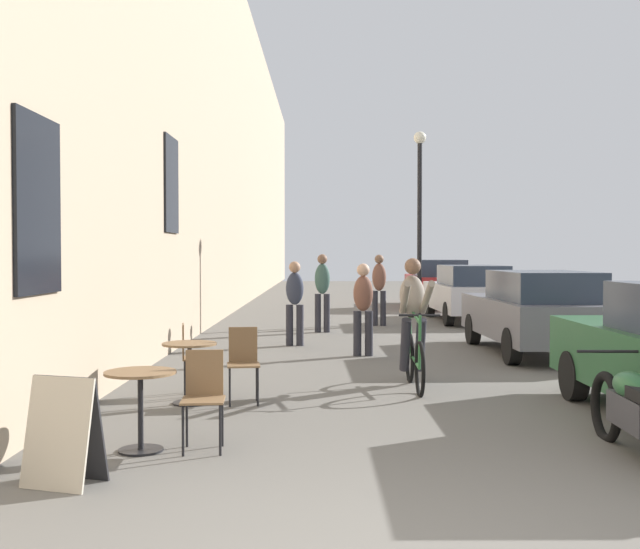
{
  "coord_description": "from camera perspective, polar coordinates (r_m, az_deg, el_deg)",
  "views": [
    {
      "loc": [
        -0.47,
        -4.03,
        1.78
      ],
      "look_at": [
        -0.59,
        17.12,
        1.18
      ],
      "focal_mm": 42.49,
      "sensor_mm": 36.0,
      "label": 1
    }
  ],
  "objects": [
    {
      "name": "building_facade_left",
      "position": [
        18.62,
        -9.11,
        12.67
      ],
      "size": [
        0.54,
        68.0,
        10.71
      ],
      "color": "tan",
      "rests_on": "ground_plane"
    },
    {
      "name": "pedestrian_far",
      "position": [
        16.95,
        0.17,
        -1.04
      ],
      "size": [
        0.35,
        0.25,
        1.75
      ],
      "color": "#26262D",
      "rests_on": "ground_plane"
    },
    {
      "name": "parked_motorcycle",
      "position": [
        7.14,
        22.73,
        -9.59
      ],
      "size": [
        0.62,
        2.15,
        0.92
      ],
      "color": "black",
      "rests_on": "ground_plane"
    },
    {
      "name": "cafe_chair_mid_toward_wall",
      "position": [
        9.65,
        -9.65,
        -5.9
      ],
      "size": [
        0.45,
        0.45,
        0.89
      ],
      "color": "black",
      "rests_on": "ground_plane"
    },
    {
      "name": "parked_car_third",
      "position": [
        20.01,
        11.17,
        -1.32
      ],
      "size": [
        1.84,
        4.17,
        1.47
      ],
      "color": "#B7B7BC",
      "rests_on": "ground_plane"
    },
    {
      "name": "sandwich_board_sign",
      "position": [
        6.23,
        -18.69,
        -11.08
      ],
      "size": [
        0.63,
        0.52,
        0.84
      ],
      "color": "black",
      "rests_on": "ground_plane"
    },
    {
      "name": "street_lamp",
      "position": [
        19.69,
        7.51,
        5.48
      ],
      "size": [
        0.32,
        0.32,
        4.9
      ],
      "color": "black",
      "rests_on": "ground_plane"
    },
    {
      "name": "cafe_chair_mid_toward_street",
      "position": [
        9.08,
        -5.8,
        -6.36
      ],
      "size": [
        0.43,
        0.43,
        0.89
      ],
      "color": "black",
      "rests_on": "ground_plane"
    },
    {
      "name": "pedestrian_mid",
      "position": [
        14.51,
        -1.92,
        -1.8
      ],
      "size": [
        0.35,
        0.26,
        1.62
      ],
      "color": "#26262D",
      "rests_on": "ground_plane"
    },
    {
      "name": "pedestrian_furthest",
      "position": [
        18.53,
        4.47,
        -0.84
      ],
      "size": [
        0.34,
        0.24,
        1.74
      ],
      "color": "#26262D",
      "rests_on": "ground_plane"
    },
    {
      "name": "cyclist_on_bicycle",
      "position": [
        10.14,
        7.06,
        -3.86
      ],
      "size": [
        0.52,
        1.76,
        1.74
      ],
      "color": "black",
      "rests_on": "ground_plane"
    },
    {
      "name": "parked_car_fourth",
      "position": [
        25.27,
        8.83,
        -0.59
      ],
      "size": [
        1.97,
        4.45,
        1.56
      ],
      "color": "maroon",
      "rests_on": "ground_plane"
    },
    {
      "name": "cafe_chair_near_toward_street",
      "position": [
        7.0,
        -8.75,
        -8.76
      ],
      "size": [
        0.41,
        0.41,
        0.89
      ],
      "color": "black",
      "rests_on": "ground_plane"
    },
    {
      "name": "cafe_table_mid",
      "position": [
        9.09,
        -9.8,
        -6.34
      ],
      "size": [
        0.64,
        0.64,
        0.72
      ],
      "color": "black",
      "rests_on": "ground_plane"
    },
    {
      "name": "parked_car_second",
      "position": [
        13.81,
        15.98,
        -2.66
      ],
      "size": [
        1.85,
        4.17,
        1.47
      ],
      "color": "#595960",
      "rests_on": "ground_plane"
    },
    {
      "name": "pedestrian_near",
      "position": [
        13.07,
        3.27,
        -2.24
      ],
      "size": [
        0.36,
        0.27,
        1.6
      ],
      "color": "#26262D",
      "rests_on": "ground_plane"
    },
    {
      "name": "cafe_table_near",
      "position": [
        7.04,
        -13.37,
        -8.7
      ],
      "size": [
        0.64,
        0.64,
        0.72
      ],
      "color": "black",
      "rests_on": "ground_plane"
    }
  ]
}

